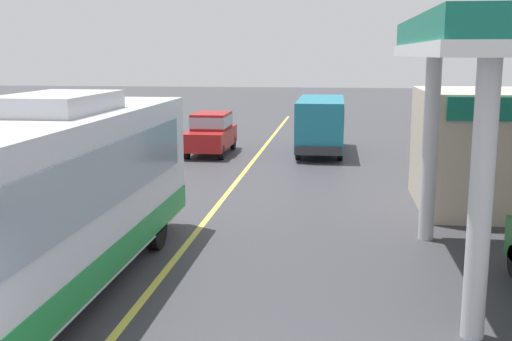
% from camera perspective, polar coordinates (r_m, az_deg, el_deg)
% --- Properties ---
extents(ground, '(120.00, 120.00, 0.00)m').
position_cam_1_polar(ground, '(25.60, -0.48, 0.61)').
color(ground, '#38383D').
extents(lane_divider_stripe, '(0.16, 50.00, 0.01)m').
position_cam_1_polar(lane_divider_stripe, '(20.75, -2.35, -1.74)').
color(lane_divider_stripe, '#D8CC4C').
rests_on(lane_divider_stripe, ground).
extents(coach_bus_main, '(2.60, 11.04, 3.69)m').
position_cam_1_polar(coach_bus_main, '(11.71, -19.06, -3.32)').
color(coach_bus_main, silver).
rests_on(coach_bus_main, ground).
extents(minibus_opposing_lane, '(2.04, 6.13, 2.44)m').
position_cam_1_polar(minibus_opposing_lane, '(28.49, 5.91, 4.55)').
color(minibus_opposing_lane, teal).
rests_on(minibus_opposing_lane, ground).
extents(car_trailing_behind_bus, '(1.70, 4.20, 1.82)m').
position_cam_1_polar(car_trailing_behind_bus, '(28.21, -4.09, 3.59)').
color(car_trailing_behind_bus, maroon).
rests_on(car_trailing_behind_bus, ground).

